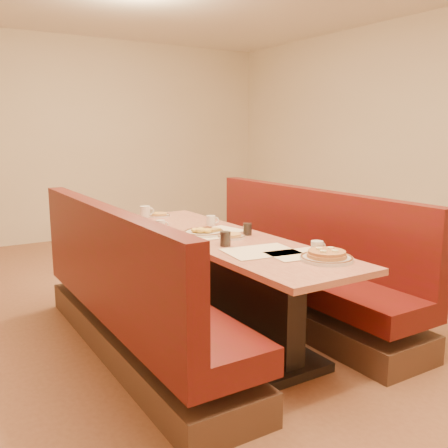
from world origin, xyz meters
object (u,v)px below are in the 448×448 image
pancake_plate (327,256)px  booth_right (296,272)px  booth_left (130,304)px  eggs_plate (204,232)px  soda_tumbler_mid (248,229)px  coffee_mug_d (145,211)px  coffee_mug_b (161,225)px  coffee_mug_a (317,247)px  coffee_mug_c (211,220)px  diner_table (222,285)px  soda_tumbler_near (225,239)px

pancake_plate → booth_right: bearing=59.0°
booth_left → eggs_plate: size_ratio=8.08×
eggs_plate → soda_tumbler_mid: (0.27, -0.19, 0.03)m
pancake_plate → coffee_mug_d: 2.05m
coffee_mug_b → coffee_mug_d: (0.14, 0.63, 0.01)m
coffee_mug_a → coffee_mug_c: 1.20m
diner_table → soda_tumbler_mid: soda_tumbler_mid is taller
soda_tumbler_mid → coffee_mug_b: bearing=132.3°
coffee_mug_b → booth_right: bearing=-2.7°
booth_right → soda_tumbler_near: (-0.87, -0.27, 0.44)m
coffee_mug_c → soda_tumbler_mid: bearing=-62.2°
diner_table → booth_left: (-0.73, 0.00, -0.01)m
eggs_plate → coffee_mug_a: (0.31, -0.91, 0.02)m
booth_right → coffee_mug_d: size_ratio=19.25×
booth_left → booth_right: bearing=0.0°
soda_tumbler_near → coffee_mug_c: bearing=66.7°
coffee_mug_b → soda_tumbler_mid: 0.70m
eggs_plate → coffee_mug_c: 0.37m
booth_right → coffee_mug_a: (-0.49, -0.77, 0.43)m
booth_right → coffee_mug_b: (-1.01, 0.47, 0.43)m
eggs_plate → coffee_mug_b: bearing=122.5°
booth_left → coffee_mug_d: 1.32m
booth_left → soda_tumbler_near: booth_left is taller
soda_tumbler_near → coffee_mug_b: bearing=100.5°
soda_tumbler_mid → eggs_plate: bearing=143.8°
booth_left → eggs_plate: (0.66, 0.14, 0.41)m
booth_right → coffee_mug_b: 1.19m
coffee_mug_a → coffee_mug_b: 1.34m
coffee_mug_b → coffee_mug_a: bearing=-45.1°
booth_left → soda_tumbler_mid: size_ratio=27.52×
booth_left → pancake_plate: bearing=-45.5°
coffee_mug_c → booth_left: bearing=-130.8°
pancake_plate → soda_tumbler_mid: soda_tumbler_mid is taller
eggs_plate → diner_table: bearing=-63.9°
soda_tumbler_near → soda_tumbler_mid: bearing=33.4°
pancake_plate → coffee_mug_c: bearing=90.6°
pancake_plate → soda_tumbler_near: soda_tumbler_near is taller
booth_right → coffee_mug_c: bearing=143.2°
coffee_mug_b → pancake_plate: bearing=-49.8°
coffee_mug_a → soda_tumbler_near: size_ratio=1.10×
soda_tumbler_mid → coffee_mug_c: bearing=94.1°
coffee_mug_c → eggs_plate: bearing=-105.4°
coffee_mug_d → soda_tumbler_mid: 1.20m
eggs_plate → coffee_mug_d: 0.96m
diner_table → soda_tumbler_mid: size_ratio=27.52×
pancake_plate → coffee_mug_c: (-0.01, 1.35, 0.02)m
coffee_mug_a → booth_left: bearing=142.0°
diner_table → booth_right: bearing=0.0°
diner_table → coffee_mug_a: 0.91m
eggs_plate → coffee_mug_b: size_ratio=3.07×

